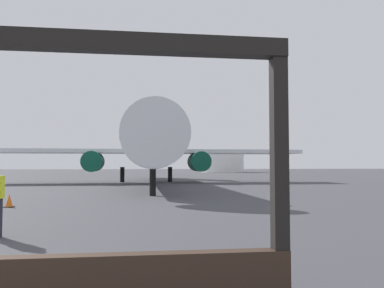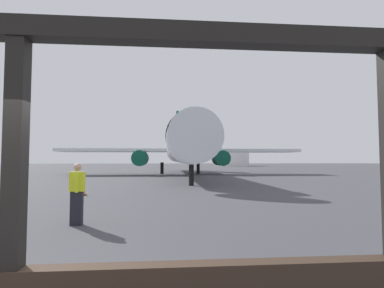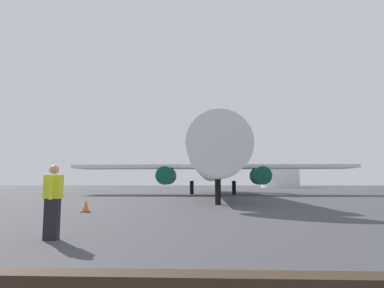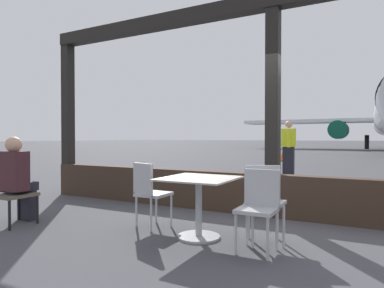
{
  "view_description": "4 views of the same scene",
  "coord_description": "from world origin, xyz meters",
  "px_view_note": "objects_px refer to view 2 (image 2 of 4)",
  "views": [
    {
      "loc": [
        2.6,
        -5.17,
        1.78
      ],
      "look_at": [
        5.67,
        17.82,
        2.96
      ],
      "focal_mm": 37.68,
      "sensor_mm": 36.0,
      "label": 1
    },
    {
      "loc": [
        1.68,
        -3.44,
        1.84
      ],
      "look_at": [
        3.15,
        14.03,
        2.79
      ],
      "focal_mm": 27.65,
      "sensor_mm": 36.0,
      "label": 2
    },
    {
      "loc": [
        2.77,
        -2.57,
        1.33
      ],
      "look_at": [
        2.1,
        12.32,
        3.04
      ],
      "focal_mm": 31.3,
      "sensor_mm": 36.0,
      "label": 3
    },
    {
      "loc": [
        1.34,
        -5.2,
        1.22
      ],
      "look_at": [
        -1.16,
        -0.49,
        1.13
      ],
      "focal_mm": 31.49,
      "sensor_mm": 36.0,
      "label": 4
    }
  ],
  "objects_px": {
    "airplane": "(181,148)",
    "traffic_cone": "(83,190)",
    "fuel_storage_tank": "(233,158)",
    "ground_crew_worker": "(77,193)"
  },
  "relations": [
    {
      "from": "airplane",
      "to": "traffic_cone",
      "type": "relative_size",
      "value": 66.41
    },
    {
      "from": "airplane",
      "to": "fuel_storage_tank",
      "type": "distance_m",
      "value": 57.13
    },
    {
      "from": "fuel_storage_tank",
      "to": "airplane",
      "type": "bearing_deg",
      "value": -108.91
    },
    {
      "from": "ground_crew_worker",
      "to": "fuel_storage_tank",
      "type": "xyz_separation_m",
      "value": [
        22.79,
        81.26,
        1.44
      ]
    },
    {
      "from": "ground_crew_worker",
      "to": "fuel_storage_tank",
      "type": "bearing_deg",
      "value": 74.33
    },
    {
      "from": "airplane",
      "to": "ground_crew_worker",
      "type": "relative_size",
      "value": 21.03
    },
    {
      "from": "ground_crew_worker",
      "to": "airplane",
      "type": "bearing_deg",
      "value": 81.06
    },
    {
      "from": "fuel_storage_tank",
      "to": "ground_crew_worker",
      "type": "bearing_deg",
      "value": -105.67
    },
    {
      "from": "ground_crew_worker",
      "to": "traffic_cone",
      "type": "distance_m",
      "value": 7.54
    },
    {
      "from": "traffic_cone",
      "to": "fuel_storage_tank",
      "type": "height_order",
      "value": "fuel_storage_tank"
    }
  ]
}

